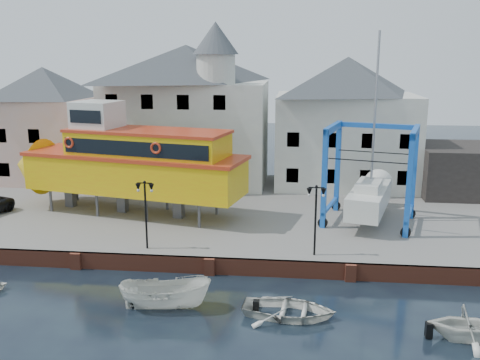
# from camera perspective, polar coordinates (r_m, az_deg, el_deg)

# --- Properties ---
(ground) EXTENTS (140.00, 140.00, 0.00)m
(ground) POSITION_cam_1_polar(r_m,az_deg,el_deg) (31.41, -3.25, -10.03)
(ground) COLOR black
(ground) RESTS_ON ground
(hardstanding) EXTENTS (44.00, 22.00, 1.00)m
(hardstanding) POSITION_cam_1_polar(r_m,az_deg,el_deg) (41.48, -0.77, -3.41)
(hardstanding) COLOR slate
(hardstanding) RESTS_ON ground
(quay_wall) EXTENTS (44.00, 0.47, 1.00)m
(quay_wall) POSITION_cam_1_polar(r_m,az_deg,el_deg) (31.31, -3.24, -9.11)
(quay_wall) COLOR brown
(quay_wall) RESTS_ON ground
(building_pink) EXTENTS (8.00, 7.00, 10.30)m
(building_pink) POSITION_cam_1_polar(r_m,az_deg,el_deg) (52.13, -19.93, 5.59)
(building_pink) COLOR tan
(building_pink) RESTS_ON hardstanding
(building_white_main) EXTENTS (14.00, 8.30, 14.00)m
(building_white_main) POSITION_cam_1_polar(r_m,az_deg,el_deg) (48.09, -5.53, 7.17)
(building_white_main) COLOR beige
(building_white_main) RESTS_ON hardstanding
(building_white_right) EXTENTS (12.00, 8.00, 11.20)m
(building_white_right) POSITION_cam_1_polar(r_m,az_deg,el_deg) (47.96, 11.19, 6.07)
(building_white_right) COLOR beige
(building_white_right) RESTS_ON hardstanding
(shed_dark) EXTENTS (8.00, 7.00, 4.00)m
(shed_dark) POSITION_cam_1_polar(r_m,az_deg,el_deg) (48.50, 23.05, 1.02)
(shed_dark) COLOR black
(shed_dark) RESTS_ON hardstanding
(lamp_post_left) EXTENTS (1.12, 0.32, 4.20)m
(lamp_post_left) POSITION_cam_1_polar(r_m,az_deg,el_deg) (32.01, -10.08, -1.85)
(lamp_post_left) COLOR black
(lamp_post_left) RESTS_ON hardstanding
(lamp_post_right) EXTENTS (1.12, 0.32, 4.20)m
(lamp_post_right) POSITION_cam_1_polar(r_m,az_deg,el_deg) (30.77, 8.11, -2.39)
(lamp_post_right) COLOR black
(lamp_post_right) RESTS_ON hardstanding
(tour_boat) EXTENTS (19.13, 8.40, 8.11)m
(tour_boat) POSITION_cam_1_polar(r_m,az_deg,el_deg) (39.79, -12.58, 1.97)
(tour_boat) COLOR #59595E
(tour_boat) RESTS_ON hardstanding
(travel_lift) EXTENTS (7.05, 8.83, 12.93)m
(travel_lift) POSITION_cam_1_polar(r_m,az_deg,el_deg) (38.45, 13.81, -1.03)
(travel_lift) COLOR #1150B0
(travel_lift) RESTS_ON hardstanding
(motorboat_a) EXTENTS (4.76, 2.26, 1.77)m
(motorboat_a) POSITION_cam_1_polar(r_m,az_deg,el_deg) (27.75, -7.91, -13.44)
(motorboat_a) COLOR silver
(motorboat_a) RESTS_ON ground
(motorboat_b) EXTENTS (4.82, 3.67, 0.94)m
(motorboat_b) POSITION_cam_1_polar(r_m,az_deg,el_deg) (26.90, 5.23, -14.27)
(motorboat_b) COLOR silver
(motorboat_b) RESTS_ON ground
(motorboat_c) EXTENTS (3.45, 3.00, 1.77)m
(motorboat_c) POSITION_cam_1_polar(r_m,az_deg,el_deg) (26.81, 22.88, -15.45)
(motorboat_c) COLOR silver
(motorboat_c) RESTS_ON ground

